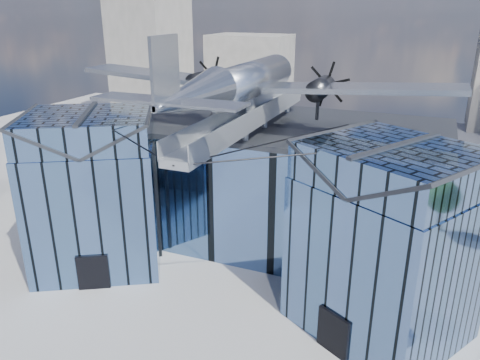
% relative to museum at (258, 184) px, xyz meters
% --- Properties ---
extents(ground_plane, '(120.00, 120.00, 0.00)m').
position_rel_museum_xyz_m(ground_plane, '(-0.00, -5.82, -5.54)').
color(ground_plane, gray).
extents(museum, '(32.88, 24.50, 17.60)m').
position_rel_museum_xyz_m(museum, '(0.00, 0.00, 0.00)').
color(museum, '#4A6997').
rests_on(museum, ground).
extents(bg_towers, '(77.00, 24.50, 26.00)m').
position_rel_museum_xyz_m(bg_towers, '(1.45, 44.67, 4.47)').
color(bg_towers, gray).
rests_on(bg_towers, ground).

